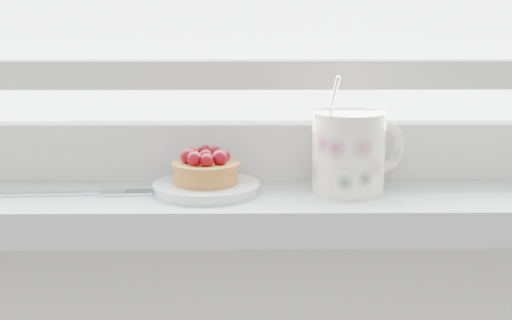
{
  "coord_description": "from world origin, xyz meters",
  "views": [
    {
      "loc": [
        -0.01,
        1.08,
        1.15
      ],
      "look_at": [
        0.0,
        1.88,
        0.98
      ],
      "focal_mm": 50.0,
      "sensor_mm": 36.0,
      "label": 1
    }
  ],
  "objects_px": {
    "saucer": "(206,188)",
    "raspberry_tart": "(206,168)",
    "floral_mug": "(351,151)",
    "fork": "(66,193)"
  },
  "relations": [
    {
      "from": "saucer",
      "to": "raspberry_tart",
      "type": "bearing_deg",
      "value": 160.91
    },
    {
      "from": "saucer",
      "to": "raspberry_tart",
      "type": "relative_size",
      "value": 1.57
    },
    {
      "from": "saucer",
      "to": "fork",
      "type": "bearing_deg",
      "value": -177.24
    },
    {
      "from": "raspberry_tart",
      "to": "fork",
      "type": "distance_m",
      "value": 0.16
    },
    {
      "from": "saucer",
      "to": "fork",
      "type": "height_order",
      "value": "saucer"
    },
    {
      "from": "raspberry_tart",
      "to": "floral_mug",
      "type": "bearing_deg",
      "value": 0.97
    },
    {
      "from": "saucer",
      "to": "fork",
      "type": "relative_size",
      "value": 0.62
    },
    {
      "from": "floral_mug",
      "to": "fork",
      "type": "height_order",
      "value": "floral_mug"
    },
    {
      "from": "saucer",
      "to": "raspberry_tart",
      "type": "distance_m",
      "value": 0.02
    },
    {
      "from": "floral_mug",
      "to": "saucer",
      "type": "bearing_deg",
      "value": -179.0
    }
  ]
}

